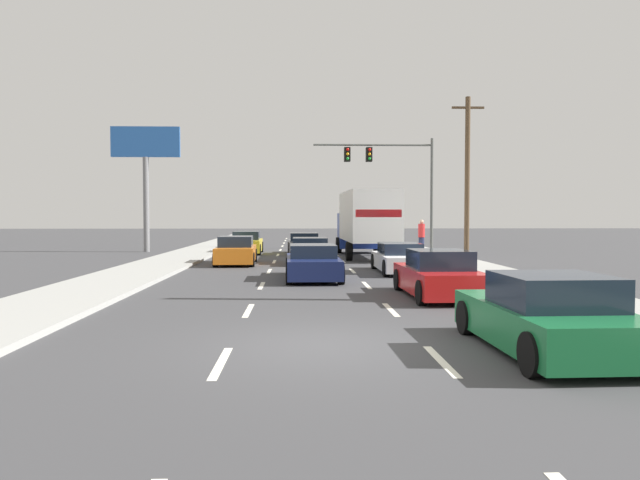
{
  "coord_description": "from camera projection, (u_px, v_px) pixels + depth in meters",
  "views": [
    {
      "loc": [
        -0.51,
        -10.2,
        2.25
      ],
      "look_at": [
        0.32,
        12.49,
        1.32
      ],
      "focal_mm": 33.16,
      "sensor_mm": 36.0,
      "label": 1
    }
  ],
  "objects": [
    {
      "name": "car_red",
      "position": [
        438.0,
        276.0,
        16.35
      ],
      "size": [
        1.9,
        4.19,
        1.32
      ],
      "color": "red",
      "rests_on": "ground_plane"
    },
    {
      "name": "car_navy",
      "position": [
        313.0,
        263.0,
        21.07
      ],
      "size": [
        2.0,
        4.67,
        1.23
      ],
      "color": "#141E4C",
      "rests_on": "ground_plane"
    },
    {
      "name": "ground_plane",
      "position": [
        307.0,
        254.0,
        35.26
      ],
      "size": [
        140.0,
        140.0,
        0.0
      ],
      "primitive_type": "plane",
      "color": "#3D3D3F"
    },
    {
      "name": "car_white",
      "position": [
        400.0,
        259.0,
        23.5
      ],
      "size": [
        1.84,
        4.42,
        1.18
      ],
      "color": "white",
      "rests_on": "ground_plane"
    },
    {
      "name": "car_gray",
      "position": [
        304.0,
        244.0,
        34.84
      ],
      "size": [
        1.98,
        4.65,
        1.25
      ],
      "color": "slate",
      "rests_on": "ground_plane"
    },
    {
      "name": "car_green",
      "position": [
        548.0,
        317.0,
        9.71
      ],
      "size": [
        2.07,
        4.16,
        1.31
      ],
      "color": "#196B38",
      "rests_on": "ground_plane"
    },
    {
      "name": "car_orange",
      "position": [
        236.0,
        251.0,
        27.43
      ],
      "size": [
        1.94,
        4.2,
        1.31
      ],
      "color": "orange",
      "rests_on": "ground_plane"
    },
    {
      "name": "sidewalk_left",
      "position": [
        177.0,
        259.0,
        30.02
      ],
      "size": [
        2.89,
        80.0,
        0.14
      ],
      "primitive_type": "cube",
      "color": "#9E9E99",
      "rests_on": "ground_plane"
    },
    {
      "name": "roadside_billboard",
      "position": [
        146.0,
        162.0,
        36.67
      ],
      "size": [
        4.25,
        0.36,
        7.79
      ],
      "color": "slate",
      "rests_on": "ground_plane"
    },
    {
      "name": "lane_markings",
      "position": [
        308.0,
        258.0,
        31.56
      ],
      "size": [
        3.54,
        57.0,
        0.01
      ],
      "color": "silver",
      "rests_on": "ground_plane"
    },
    {
      "name": "car_black",
      "position": [
        310.0,
        252.0,
        28.12
      ],
      "size": [
        1.93,
        4.4,
        1.22
      ],
      "color": "black",
      "rests_on": "ground_plane"
    },
    {
      "name": "sidewalk_right",
      "position": [
        438.0,
        258.0,
        30.51
      ],
      "size": [
        2.89,
        80.0,
        0.14
      ],
      "primitive_type": "cube",
      "color": "#9E9E99",
      "rests_on": "ground_plane"
    },
    {
      "name": "utility_pole_mid",
      "position": [
        467.0,
        174.0,
        32.89
      ],
      "size": [
        1.8,
        0.28,
        8.86
      ],
      "color": "brown",
      "rests_on": "ground_plane"
    },
    {
      "name": "car_yellow",
      "position": [
        247.0,
        244.0,
        35.1
      ],
      "size": [
        1.88,
        4.16,
        1.33
      ],
      "color": "yellow",
      "rests_on": "ground_plane"
    },
    {
      "name": "pedestrian_near_corner",
      "position": [
        421.0,
        236.0,
        33.97
      ],
      "size": [
        0.38,
        0.38,
        1.9
      ],
      "color": "#1E233F",
      "rests_on": "sidewalk_right"
    },
    {
      "name": "traffic_signal_mast",
      "position": [
        384.0,
        166.0,
        39.84
      ],
      "size": [
        8.14,
        0.69,
        7.5
      ],
      "color": "#595B56",
      "rests_on": "ground_plane"
    },
    {
      "name": "box_truck",
      "position": [
        366.0,
        220.0,
        32.0
      ],
      "size": [
        2.74,
        9.31,
        3.53
      ],
      "color": "white",
      "rests_on": "ground_plane"
    }
  ]
}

